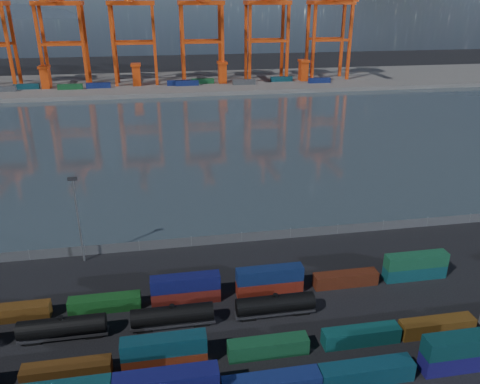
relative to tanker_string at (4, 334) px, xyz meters
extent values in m
plane|color=black|center=(37.78, -4.35, -1.92)|extent=(700.00, 700.00, 0.00)
plane|color=#303E46|center=(37.78, 100.65, -1.91)|extent=(700.00, 700.00, 0.00)
cube|color=#514F4C|center=(37.78, 205.65, -0.92)|extent=(700.00, 70.00, 2.00)
cube|color=#101254|center=(22.08, -14.86, 2.05)|extent=(12.20, 2.48, 2.64)
cube|color=#0D3646|center=(46.95, -14.86, -0.60)|extent=(12.20, 2.48, 2.64)
cube|color=navy|center=(60.76, -14.86, -0.60)|extent=(12.20, 2.48, 2.64)
cube|color=#0B3639|center=(60.76, -14.86, 2.05)|extent=(12.20, 2.48, 2.64)
cube|color=#4C2D0F|center=(9.55, -8.07, -0.72)|extent=(11.09, 2.25, 2.40)
cube|color=#5F200E|center=(21.90, -8.07, -0.72)|extent=(11.09, 2.25, 2.40)
cube|color=#0C3441|center=(21.90, -8.07, 1.68)|extent=(11.09, 2.25, 2.40)
cube|color=#134929|center=(35.80, -8.07, -0.72)|extent=(11.09, 2.25, 2.40)
cube|color=#0C4140|center=(49.20, -8.07, -0.72)|extent=(11.09, 2.25, 2.40)
cube|color=#573711|center=(60.82, -8.07, -0.72)|extent=(11.09, 2.25, 2.40)
cube|color=#523210|center=(-0.55, 5.87, -0.73)|extent=(10.96, 2.23, 2.38)
cube|color=#134A1A|center=(12.99, 5.87, -0.73)|extent=(10.96, 2.23, 2.38)
cube|color=#5D1812|center=(25.58, 5.87, -0.73)|extent=(10.96, 2.23, 2.38)
cube|color=#0F134D|center=(25.58, 5.87, 1.64)|extent=(10.96, 2.23, 2.38)
cube|color=maroon|center=(39.25, 5.87, -0.73)|extent=(10.96, 2.23, 2.38)
cube|color=#0F204E|center=(39.25, 5.87, 1.64)|extent=(10.96, 2.23, 2.38)
cube|color=#4E1E0F|center=(52.44, 5.87, -0.73)|extent=(10.96, 2.23, 2.38)
cube|color=#0E434A|center=(65.02, 5.87, -0.73)|extent=(10.96, 2.23, 2.38)
cube|color=#165535|center=(65.02, 5.87, 1.64)|extent=(10.96, 2.23, 2.38)
cylinder|color=black|center=(7.75, 0.00, 0.20)|extent=(11.99, 2.68, 2.68)
cylinder|color=black|center=(7.75, 0.00, 1.68)|extent=(0.74, 0.74, 0.46)
cube|color=black|center=(7.75, 0.00, -1.27)|extent=(12.45, 1.84, 0.37)
cube|color=black|center=(3.60, 0.00, -1.64)|extent=(2.31, 1.66, 0.55)
cube|color=black|center=(11.90, 0.00, -1.64)|extent=(2.31, 1.66, 0.55)
cylinder|color=black|center=(23.25, 0.00, 0.20)|extent=(11.99, 2.68, 2.68)
cylinder|color=black|center=(23.25, 0.00, 1.68)|extent=(0.74, 0.74, 0.46)
cube|color=black|center=(23.25, 0.00, -1.27)|extent=(12.45, 1.84, 0.37)
cube|color=black|center=(19.10, 0.00, -1.64)|extent=(2.31, 1.66, 0.55)
cube|color=black|center=(27.40, 0.00, -1.64)|extent=(2.31, 1.66, 0.55)
cylinder|color=black|center=(38.75, 0.00, 0.20)|extent=(11.99, 2.68, 2.68)
cylinder|color=black|center=(38.75, 0.00, 1.68)|extent=(0.74, 0.74, 0.46)
cube|color=black|center=(38.75, 0.00, -1.27)|extent=(12.45, 1.84, 0.37)
cube|color=black|center=(34.60, 0.00, -1.64)|extent=(2.31, 1.66, 0.55)
cube|color=black|center=(42.90, 0.00, -1.64)|extent=(2.31, 1.66, 0.55)
cube|color=#595B5E|center=(37.78, 23.65, -0.92)|extent=(160.00, 0.06, 2.00)
cylinder|color=slate|center=(-2.22, 23.65, -0.82)|extent=(0.12, 0.12, 2.20)
cylinder|color=slate|center=(7.78, 23.65, -0.82)|extent=(0.12, 0.12, 2.20)
cylinder|color=slate|center=(17.78, 23.65, -0.82)|extent=(0.12, 0.12, 2.20)
cylinder|color=slate|center=(27.78, 23.65, -0.82)|extent=(0.12, 0.12, 2.20)
cylinder|color=slate|center=(37.78, 23.65, -0.82)|extent=(0.12, 0.12, 2.20)
cylinder|color=slate|center=(47.78, 23.65, -0.82)|extent=(0.12, 0.12, 2.20)
cylinder|color=slate|center=(57.78, 23.65, -0.82)|extent=(0.12, 0.12, 2.20)
cylinder|color=slate|center=(67.78, 23.65, -0.82)|extent=(0.12, 0.12, 2.20)
cylinder|color=slate|center=(77.78, 23.65, -0.82)|extent=(0.12, 0.12, 2.20)
cylinder|color=slate|center=(87.78, 23.65, -0.82)|extent=(0.12, 0.12, 2.20)
cylinder|color=slate|center=(7.78, 21.65, 6.08)|extent=(0.36, 0.36, 16.00)
cube|color=black|center=(7.78, 21.65, 14.38)|extent=(1.60, 0.40, 0.60)
cube|color=#E74310|center=(-46.95, 195.05, 19.08)|extent=(1.49, 1.49, 41.99)
cube|color=#E74310|center=(-46.95, 206.25, 19.08)|extent=(1.49, 1.49, 41.99)
cube|color=#E74310|center=(-32.48, 195.05, 19.08)|extent=(1.49, 1.49, 41.99)
cube|color=#E74310|center=(-32.48, 206.25, 19.08)|extent=(1.49, 1.49, 41.99)
cube|color=#E74310|center=(-11.95, 195.05, 19.08)|extent=(1.49, 1.49, 41.99)
cube|color=#E74310|center=(-11.95, 206.25, 19.08)|extent=(1.49, 1.49, 41.99)
cube|color=#E74310|center=(-22.22, 195.05, 21.18)|extent=(20.53, 1.31, 1.31)
cube|color=#E74310|center=(-22.22, 206.25, 21.18)|extent=(20.53, 1.31, 1.31)
cube|color=#E74310|center=(-22.22, 200.65, 40.07)|extent=(23.33, 13.06, 2.05)
cube|color=#E74310|center=(2.52, 195.05, 19.08)|extent=(1.49, 1.49, 41.99)
cube|color=#E74310|center=(2.52, 206.25, 19.08)|extent=(1.49, 1.49, 41.99)
cube|color=#E74310|center=(23.05, 195.05, 19.08)|extent=(1.49, 1.49, 41.99)
cube|color=#E74310|center=(23.05, 206.25, 19.08)|extent=(1.49, 1.49, 41.99)
cube|color=#E74310|center=(12.78, 195.05, 21.18)|extent=(20.53, 1.31, 1.31)
cube|color=#E74310|center=(12.78, 206.25, 21.18)|extent=(20.53, 1.31, 1.31)
cube|color=#E74310|center=(12.78, 200.65, 40.07)|extent=(23.33, 13.06, 2.05)
cube|color=#E74310|center=(37.52, 195.05, 19.08)|extent=(1.49, 1.49, 41.99)
cube|color=#E74310|center=(37.52, 206.25, 19.08)|extent=(1.49, 1.49, 41.99)
cube|color=#E74310|center=(58.05, 195.05, 19.08)|extent=(1.49, 1.49, 41.99)
cube|color=#E74310|center=(58.05, 206.25, 19.08)|extent=(1.49, 1.49, 41.99)
cube|color=#E74310|center=(47.78, 195.05, 21.18)|extent=(20.53, 1.31, 1.31)
cube|color=#E74310|center=(47.78, 206.25, 21.18)|extent=(20.53, 1.31, 1.31)
cube|color=#E74310|center=(47.78, 200.65, 40.07)|extent=(23.33, 13.06, 2.05)
cube|color=#E74310|center=(72.52, 195.05, 19.08)|extent=(1.49, 1.49, 41.99)
cube|color=#E74310|center=(72.52, 206.25, 19.08)|extent=(1.49, 1.49, 41.99)
cube|color=#E74310|center=(93.05, 195.05, 19.08)|extent=(1.49, 1.49, 41.99)
cube|color=#E74310|center=(93.05, 206.25, 19.08)|extent=(1.49, 1.49, 41.99)
cube|color=#E74310|center=(82.78, 195.05, 21.18)|extent=(20.53, 1.31, 1.31)
cube|color=#E74310|center=(82.78, 206.25, 21.18)|extent=(20.53, 1.31, 1.31)
cube|color=#E74310|center=(82.78, 200.65, 40.07)|extent=(23.33, 13.06, 2.05)
cube|color=#E74310|center=(107.52, 195.05, 19.08)|extent=(1.49, 1.49, 41.99)
cube|color=#E74310|center=(107.52, 206.25, 19.08)|extent=(1.49, 1.49, 41.99)
cube|color=#E74310|center=(128.05, 195.05, 19.08)|extent=(1.49, 1.49, 41.99)
cube|color=#E74310|center=(128.05, 206.25, 19.08)|extent=(1.49, 1.49, 41.99)
cube|color=#E74310|center=(117.78, 195.05, 21.18)|extent=(20.53, 1.31, 1.31)
cube|color=#E74310|center=(117.78, 206.25, 21.18)|extent=(20.53, 1.31, 1.31)
cube|color=#E74310|center=(117.78, 200.65, 40.07)|extent=(23.33, 13.06, 2.05)
cube|color=navy|center=(38.44, 190.32, 1.38)|extent=(12.00, 2.44, 2.60)
cube|color=navy|center=(109.13, 186.57, 1.38)|extent=(12.00, 2.44, 2.60)
cube|color=navy|center=(34.14, 191.73, 1.38)|extent=(12.00, 2.44, 2.60)
cube|color=#0C3842|center=(-41.51, 194.13, 1.38)|extent=(12.00, 2.44, 2.60)
cube|color=#3F4244|center=(-51.45, 189.38, 1.38)|extent=(12.00, 2.44, 2.60)
cube|color=#3F4244|center=(68.16, 188.35, 1.38)|extent=(12.00, 2.44, 2.60)
cube|color=#144C23|center=(-19.96, 189.84, 1.38)|extent=(12.00, 2.44, 2.60)
cube|color=navy|center=(-6.38, 191.17, 1.38)|extent=(12.00, 2.44, 2.60)
cube|color=#144C23|center=(47.12, 195.13, 1.38)|extent=(12.00, 2.44, 2.60)
cube|color=#0C3842|center=(90.19, 194.47, 1.38)|extent=(12.00, 2.44, 2.60)
cube|color=#E74310|center=(-32.22, 195.65, 5.08)|extent=(4.00, 6.00, 10.00)
cube|color=#E74310|center=(-32.22, 195.65, 10.58)|extent=(5.00, 7.00, 1.20)
cube|color=#E74310|center=(12.78, 195.65, 5.08)|extent=(4.00, 6.00, 10.00)
cube|color=#E74310|center=(12.78, 195.65, 10.58)|extent=(5.00, 7.00, 1.20)
cube|color=#E74310|center=(57.78, 195.65, 5.08)|extent=(4.00, 6.00, 10.00)
cube|color=#E74310|center=(57.78, 195.65, 10.58)|extent=(5.00, 7.00, 1.20)
cube|color=#E74310|center=(102.78, 195.65, 5.08)|extent=(4.00, 6.00, 10.00)
cube|color=#E74310|center=(102.78, 195.65, 10.58)|extent=(5.00, 7.00, 1.20)
camera|label=1|loc=(23.37, -57.10, 43.43)|focal=35.00mm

